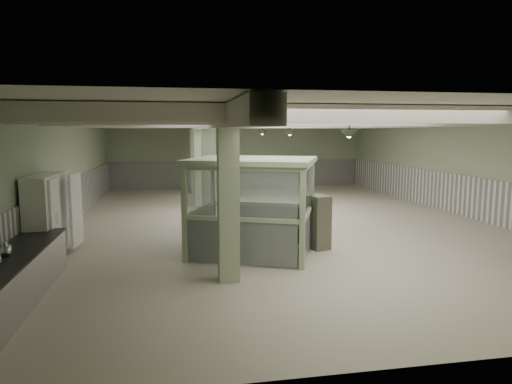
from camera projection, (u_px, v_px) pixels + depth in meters
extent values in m
plane|color=beige|center=(279.00, 221.00, 15.93)|extent=(20.00, 20.00, 0.00)
cube|color=white|center=(279.00, 117.00, 15.45)|extent=(14.00, 20.00, 0.02)
cube|color=#9CB08C|center=(238.00, 155.00, 25.43)|extent=(14.00, 0.02, 3.60)
cube|color=#9CB08C|center=(456.00, 233.00, 5.94)|extent=(14.00, 0.02, 3.60)
cube|color=#9CB08C|center=(64.00, 173.00, 14.43)|extent=(0.02, 20.00, 3.60)
cube|color=#9CB08C|center=(462.00, 167.00, 16.95)|extent=(0.02, 20.00, 3.60)
cube|color=white|center=(67.00, 206.00, 14.57)|extent=(0.05, 19.90, 1.50)
cube|color=white|center=(460.00, 195.00, 17.08)|extent=(0.05, 19.90, 1.50)
cube|color=white|center=(238.00, 174.00, 25.55)|extent=(13.90, 0.05, 1.50)
cube|color=silver|center=(206.00, 123.00, 15.03)|extent=(0.45, 19.90, 0.40)
cube|color=silver|center=(376.00, 114.00, 8.16)|extent=(13.90, 0.35, 0.32)
cube|color=silver|center=(329.00, 118.00, 10.60)|extent=(13.90, 0.35, 0.32)
cube|color=silver|center=(300.00, 121.00, 13.04)|extent=(13.90, 0.35, 0.32)
cube|color=silver|center=(279.00, 122.00, 15.47)|extent=(13.90, 0.35, 0.32)
cube|color=silver|center=(265.00, 124.00, 17.91)|extent=(13.90, 0.35, 0.32)
cube|color=silver|center=(253.00, 124.00, 20.35)|extent=(13.90, 0.35, 0.32)
cube|color=silver|center=(245.00, 125.00, 22.78)|extent=(13.90, 0.35, 0.32)
cube|color=#B3C8A1|center=(228.00, 196.00, 9.39)|extent=(0.42, 0.42, 3.60)
cube|color=#B3C8A1|center=(209.00, 174.00, 14.26)|extent=(0.42, 0.42, 3.60)
cube|color=#B3C8A1|center=(199.00, 163.00, 19.14)|extent=(0.42, 0.42, 3.60)
cube|color=#B3C8A1|center=(194.00, 158.00, 23.03)|extent=(0.42, 0.42, 3.60)
cone|color=#334232|center=(349.00, 134.00, 10.74)|extent=(0.44, 0.44, 0.22)
cone|color=#334232|center=(290.00, 133.00, 16.10)|extent=(0.44, 0.44, 0.22)
cone|color=#334232|center=(262.00, 133.00, 20.97)|extent=(0.44, 0.44, 0.22)
cube|color=#B8B7BC|center=(4.00, 288.00, 7.87)|extent=(0.90, 5.37, 0.88)
cube|color=black|center=(2.00, 262.00, 7.81)|extent=(0.94, 5.41, 0.04)
cube|color=white|center=(47.00, 219.00, 11.10)|extent=(0.54, 2.15, 1.97)
cube|color=white|center=(55.00, 223.00, 10.67)|extent=(0.06, 0.81, 1.87)
cube|color=white|center=(71.00, 215.00, 11.74)|extent=(0.16, 0.81, 1.87)
cube|color=silver|center=(57.00, 223.00, 10.68)|extent=(0.02, 0.05, 0.30)
cube|color=silver|center=(66.00, 215.00, 11.64)|extent=(0.02, 0.05, 0.30)
cube|color=#A7BD97|center=(184.00, 215.00, 10.77)|extent=(0.16, 0.16, 2.33)
cube|color=#A7BD97|center=(214.00, 200.00, 13.03)|extent=(0.16, 0.16, 2.33)
cube|color=#A7BD97|center=(302.00, 219.00, 10.21)|extent=(0.16, 0.16, 2.33)
cube|color=#A7BD97|center=(311.00, 203.00, 12.47)|extent=(0.16, 0.16, 2.33)
cube|color=#A7BD97|center=(253.00, 161.00, 11.46)|extent=(3.80, 3.54, 0.12)
cube|color=white|center=(242.00, 243.00, 10.57)|extent=(2.42, 1.04, 1.05)
cube|color=silver|center=(242.00, 190.00, 10.41)|extent=(2.42, 1.04, 1.22)
cube|color=white|center=(261.00, 223.00, 12.83)|extent=(2.42, 1.04, 1.05)
cube|color=silver|center=(261.00, 180.00, 12.67)|extent=(2.42, 1.04, 1.22)
cube|color=white|center=(201.00, 230.00, 11.99)|extent=(0.86, 1.99, 1.05)
cube|color=silver|center=(200.00, 183.00, 11.82)|extent=(0.86, 1.99, 1.22)
cube|color=white|center=(307.00, 235.00, 11.42)|extent=(0.86, 1.99, 1.05)
cube|color=silver|center=(308.00, 186.00, 11.25)|extent=(0.86, 1.99, 1.22)
cube|color=#616554|center=(317.00, 222.00, 12.17)|extent=(0.63, 0.76, 1.43)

